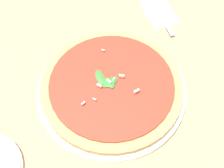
{
  "coord_description": "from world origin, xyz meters",
  "views": [
    {
      "loc": [
        -0.3,
        0.16,
        0.55
      ],
      "look_at": [
        -0.0,
        0.01,
        0.03
      ],
      "focal_mm": 42.0,
      "sensor_mm": 36.0,
      "label": 1
    }
  ],
  "objects": [
    {
      "name": "fork",
      "position": [
        0.19,
        -0.25,
        0.01
      ],
      "size": [
        0.23,
        0.06,
        0.0
      ],
      "rotation": [
        0.0,
        0.0,
        -0.21
      ],
      "color": "silver",
      "rests_on": "ground_plane"
    },
    {
      "name": "pizza_arugula_main",
      "position": [
        -0.0,
        0.01,
        0.02
      ],
      "size": [
        0.36,
        0.36,
        0.05
      ],
      "color": "white",
      "rests_on": "ground_plane"
    },
    {
      "name": "ground_plane",
      "position": [
        0.0,
        0.0,
        0.0
      ],
      "size": [
        6.0,
        6.0,
        0.0
      ],
      "primitive_type": "plane",
      "color": "#9E7A56"
    },
    {
      "name": "napkin",
      "position": [
        0.18,
        -0.25,
        0.0
      ],
      "size": [
        0.14,
        0.1,
        0.01
      ],
      "rotation": [
        0.0,
        0.0,
        -0.16
      ],
      "color": "white",
      "rests_on": "ground_plane"
    }
  ]
}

